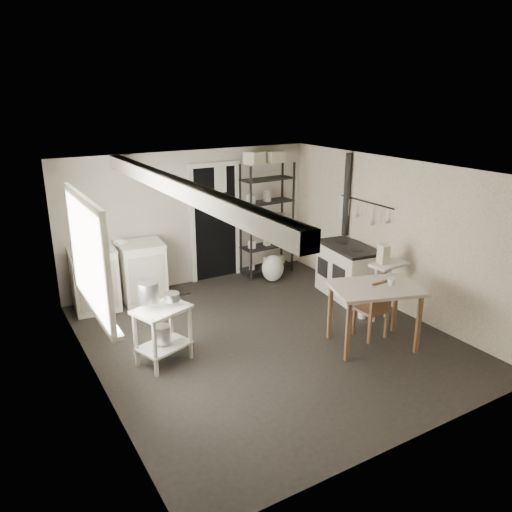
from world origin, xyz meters
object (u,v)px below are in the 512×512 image
stove (348,271)px  chair (371,304)px  shelf_rack (267,224)px  work_table (373,319)px  prep_table (163,333)px  base_cabinets (119,277)px  flour_sack (273,268)px  stockpot (149,293)px

stove → chair: bearing=-110.5°
shelf_rack → work_table: bearing=-98.6°
prep_table → shelf_rack: size_ratio=0.36×
base_cabinets → work_table: (2.48, -3.02, -0.08)m
flour_sack → shelf_rack: bearing=73.9°
base_cabinets → flour_sack: (2.62, -0.35, -0.22)m
stockpot → shelf_rack: size_ratio=0.13×
base_cabinets → flour_sack: 2.66m
base_cabinets → stove: bearing=-20.1°
prep_table → work_table: work_table is taller
shelf_rack → stove: bearing=-73.7°
prep_table → stove: stove is taller
stockpot → work_table: (2.65, -1.05, -0.56)m
shelf_rack → stove: (0.58, -1.58, -0.51)m
stove → flour_sack: (-0.69, 1.19, -0.20)m
prep_table → shelf_rack: 3.51m
prep_table → flour_sack: (2.67, 1.69, -0.16)m
stockpot → shelf_rack: (2.90, 2.01, 0.01)m
chair → prep_table: bearing=162.9°
stockpot → stove: (3.48, 0.43, -0.50)m
base_cabinets → flour_sack: size_ratio=3.07×
stockpot → flour_sack: bearing=30.2°
stockpot → chair: stockpot is taller
base_cabinets → shelf_rack: 2.78m
chair → flour_sack: chair is taller
prep_table → stockpot: (-0.12, 0.07, 0.54)m
prep_table → base_cabinets: (0.04, 2.05, 0.06)m
shelf_rack → chair: shelf_rack is taller
shelf_rack → work_table: (-0.25, -3.06, -0.57)m
base_cabinets → shelf_rack: size_ratio=0.72×
prep_table → base_cabinets: 2.05m
chair → stockpot: bearing=162.3°
base_cabinets → shelf_rack: (2.73, 0.03, 0.49)m
stockpot → flour_sack: 3.30m
flour_sack → work_table: bearing=-93.0°
stockpot → chair: (2.81, -0.84, -0.45)m
prep_table → chair: bearing=-16.0°
stove → work_table: size_ratio=0.99×
base_cabinets → shelf_rack: shelf_rack is taller
prep_table → base_cabinets: base_cabinets is taller
stove → flour_sack: stove is taller
stockpot → stove: size_ratio=0.24×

